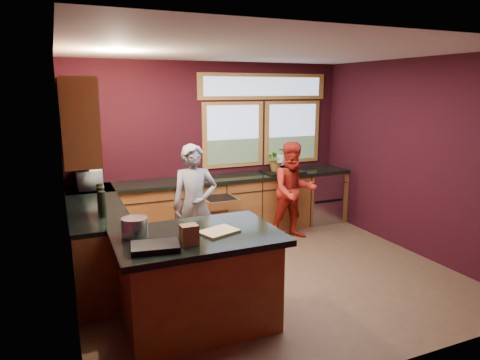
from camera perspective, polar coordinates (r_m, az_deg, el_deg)
floor at (r=5.49m, az=3.79°, el=-12.52°), size 4.50×4.50×0.00m
room_shell at (r=5.08m, az=-3.66°, el=6.57°), size 4.52×4.02×2.71m
back_counter at (r=6.87m, az=-1.12°, el=-3.29°), size 4.50×0.64×0.93m
left_counter at (r=5.60m, az=-18.62°, el=-7.51°), size 0.64×2.30×0.93m
island at (r=4.26m, az=-5.61°, el=-13.08°), size 1.55×1.05×0.95m
person_grey at (r=5.57m, az=-6.08°, el=-3.43°), size 0.64×0.48×1.60m
person_red at (r=6.58m, az=7.15°, el=-1.46°), size 0.81×0.67×1.51m
microwave at (r=6.27m, az=-19.40°, el=0.19°), size 0.34×0.50×0.27m
potted_plant at (r=7.12m, az=4.98°, el=2.72°), size 0.36×0.32×0.40m
paper_towel at (r=7.11m, az=5.42°, el=2.19°), size 0.12×0.12×0.28m
cutting_board at (r=4.09m, az=-2.84°, el=-6.87°), size 0.41×0.35×0.02m
stock_pot at (r=4.07m, az=-13.85°, el=-6.13°), size 0.24×0.24×0.18m
paper_bag at (r=3.78m, az=-6.79°, el=-7.27°), size 0.15×0.12×0.18m
black_tray at (r=3.74m, az=-11.23°, el=-8.73°), size 0.44×0.34×0.05m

